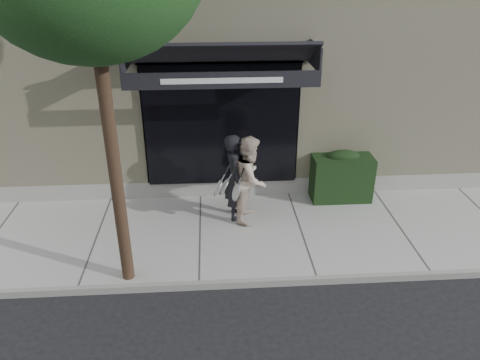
{
  "coord_description": "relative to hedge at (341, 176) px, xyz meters",
  "views": [
    {
      "loc": [
        -1.73,
        -7.81,
        5.14
      ],
      "look_at": [
        -1.17,
        0.6,
        0.95
      ],
      "focal_mm": 35.0,
      "sensor_mm": 36.0,
      "label": 1
    }
  ],
  "objects": [
    {
      "name": "sidewalk",
      "position": [
        -1.1,
        -1.25,
        -0.6
      ],
      "size": [
        20.0,
        3.0,
        0.12
      ],
      "primitive_type": "cube",
      "color": "#A1A19C",
      "rests_on": "ground"
    },
    {
      "name": "hedge",
      "position": [
        0.0,
        0.0,
        0.0
      ],
      "size": [
        1.3,
        0.7,
        1.14
      ],
      "color": "black",
      "rests_on": "sidewalk"
    },
    {
      "name": "pedestrian_front",
      "position": [
        -2.37,
        -0.66,
        0.36
      ],
      "size": [
        0.67,
        0.81,
        1.8
      ],
      "color": "black",
      "rests_on": "sidewalk"
    },
    {
      "name": "building_facade",
      "position": [
        -1.11,
        3.71,
        2.08
      ],
      "size": [
        14.3,
        8.04,
        5.64
      ],
      "color": "beige",
      "rests_on": "ground"
    },
    {
      "name": "pedestrian_back",
      "position": [
        -2.07,
        -0.73,
        0.36
      ],
      "size": [
        0.86,
        1.0,
        1.79
      ],
      "color": "beige",
      "rests_on": "sidewalk"
    },
    {
      "name": "ground",
      "position": [
        -1.1,
        -1.25,
        -0.66
      ],
      "size": [
        80.0,
        80.0,
        0.0
      ],
      "primitive_type": "plane",
      "color": "black",
      "rests_on": "ground"
    },
    {
      "name": "curb",
      "position": [
        -1.1,
        -2.8,
        -0.59
      ],
      "size": [
        20.0,
        0.1,
        0.14
      ],
      "primitive_type": "cube",
      "color": "gray",
      "rests_on": "ground"
    }
  ]
}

